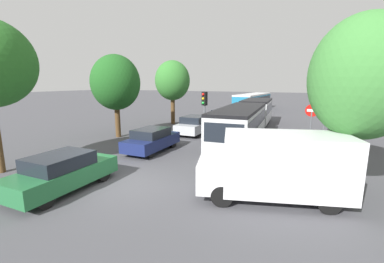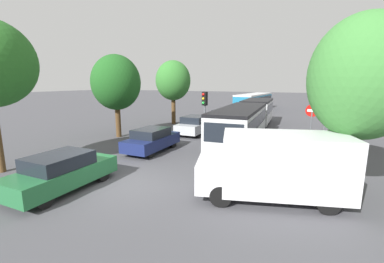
# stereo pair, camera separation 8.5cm
# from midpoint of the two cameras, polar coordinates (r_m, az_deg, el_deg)

# --- Properties ---
(ground_plane) EXTENTS (200.00, 200.00, 0.00)m
(ground_plane) POSITION_cam_midpoint_polar(r_m,az_deg,el_deg) (10.73, -14.94, -11.45)
(ground_plane) COLOR #47474C
(articulated_bus) EXTENTS (3.69, 16.10, 2.37)m
(articulated_bus) POSITION_cam_midpoint_polar(r_m,az_deg,el_deg) (20.85, 12.30, 3.37)
(articulated_bus) COLOR silver
(articulated_bus) RESTS_ON ground
(city_bus_rear) EXTENTS (3.09, 11.09, 2.36)m
(city_bus_rear) POSITION_cam_midpoint_polar(r_m,az_deg,el_deg) (38.57, 13.35, 6.69)
(city_bus_rear) COLOR teal
(city_bus_rear) RESTS_ON ground
(queued_car_green) EXTENTS (1.83, 4.10, 1.41)m
(queued_car_green) POSITION_cam_midpoint_polar(r_m,az_deg,el_deg) (10.86, -27.10, -8.02)
(queued_car_green) COLOR #236638
(queued_car_green) RESTS_ON ground
(queued_car_navy) EXTENTS (1.77, 3.97, 1.37)m
(queued_car_navy) POSITION_cam_midpoint_polar(r_m,az_deg,el_deg) (15.26, -9.08, -1.81)
(queued_car_navy) COLOR navy
(queued_car_navy) RESTS_ON ground
(queued_car_silver) EXTENTS (1.85, 4.16, 1.43)m
(queued_car_silver) POSITION_cam_midpoint_polar(r_m,az_deg,el_deg) (20.14, 0.55, 1.51)
(queued_car_silver) COLOR #B7BABF
(queued_car_silver) RESTS_ON ground
(queued_car_black) EXTENTS (1.83, 4.12, 1.42)m
(queued_car_black) POSITION_cam_midpoint_polar(r_m,az_deg,el_deg) (25.21, 6.70, 3.32)
(queued_car_black) COLOR black
(queued_car_black) RESTS_ON ground
(white_van) EXTENTS (5.36, 3.37, 2.31)m
(white_van) POSITION_cam_midpoint_polar(r_m,az_deg,el_deg) (9.30, 18.26, -7.01)
(white_van) COLOR silver
(white_van) RESTS_ON ground
(traffic_light) EXTENTS (0.37, 0.39, 3.40)m
(traffic_light) POSITION_cam_midpoint_polar(r_m,az_deg,el_deg) (17.07, 2.60, 5.81)
(traffic_light) COLOR #56595E
(traffic_light) RESTS_ON ground
(no_entry_sign) EXTENTS (0.70, 0.08, 2.82)m
(no_entry_sign) POSITION_cam_midpoint_polar(r_m,az_deg,el_deg) (15.81, 24.79, 2.13)
(no_entry_sign) COLOR #56595E
(no_entry_sign) RESTS_ON ground
(direction_sign_post) EXTENTS (0.32, 1.39, 3.60)m
(direction_sign_post) POSITION_cam_midpoint_polar(r_m,az_deg,el_deg) (18.65, 27.47, 5.24)
(direction_sign_post) COLOR #56595E
(direction_sign_post) RESTS_ON ground
(tree_left_mid) EXTENTS (3.50, 3.50, 5.97)m
(tree_left_mid) POSITION_cam_midpoint_polar(r_m,az_deg,el_deg) (19.55, -16.74, 10.34)
(tree_left_mid) COLOR #51381E
(tree_left_mid) RESTS_ON ground
(tree_left_far) EXTENTS (3.32, 3.32, 6.05)m
(tree_left_far) POSITION_cam_midpoint_polar(r_m,az_deg,el_deg) (24.97, -4.47, 10.97)
(tree_left_far) COLOR #51381E
(tree_left_far) RESTS_ON ground
(tree_right_near) EXTENTS (3.56, 3.56, 6.29)m
(tree_right_near) POSITION_cam_midpoint_polar(r_m,az_deg,el_deg) (10.59, 33.69, 9.84)
(tree_right_near) COLOR #51381E
(tree_right_near) RESTS_ON ground
(tree_right_mid) EXTENTS (3.94, 3.94, 6.71)m
(tree_right_mid) POSITION_cam_midpoint_polar(r_m,az_deg,el_deg) (18.79, 31.70, 10.46)
(tree_right_mid) COLOR #51381E
(tree_right_mid) RESTS_ON ground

